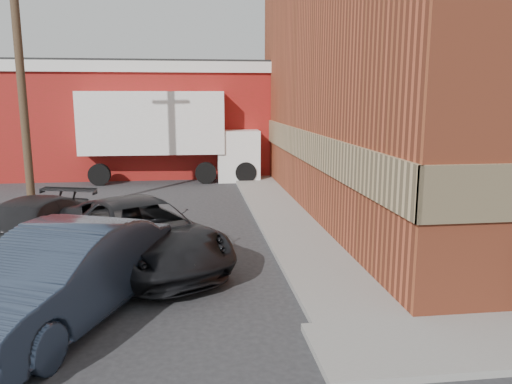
{
  "coord_description": "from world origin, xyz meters",
  "views": [
    {
      "loc": [
        -2.27,
        -7.73,
        3.91
      ],
      "look_at": [
        -0.77,
        3.91,
        1.66
      ],
      "focal_mm": 35.0,
      "sensor_mm": 36.0,
      "label": 1
    }
  ],
  "objects_px": {
    "brick_building": "(499,74)",
    "box_truck": "(171,130)",
    "sedan": "(61,277)",
    "warehouse": "(121,117)",
    "suv_b": "(23,230)",
    "utility_pole": "(20,69)",
    "suv_a": "(140,234)"
  },
  "relations": [
    {
      "from": "brick_building",
      "to": "box_truck",
      "type": "bearing_deg",
      "value": 149.14
    },
    {
      "from": "box_truck",
      "to": "sedan",
      "type": "bearing_deg",
      "value": -93.92
    },
    {
      "from": "warehouse",
      "to": "sedan",
      "type": "height_order",
      "value": "warehouse"
    },
    {
      "from": "brick_building",
      "to": "suv_b",
      "type": "xyz_separation_m",
      "value": [
        -14.93,
        -4.25,
        -3.99
      ]
    },
    {
      "from": "sedan",
      "to": "utility_pole",
      "type": "bearing_deg",
      "value": 132.03
    },
    {
      "from": "sedan",
      "to": "suv_b",
      "type": "height_order",
      "value": "sedan"
    },
    {
      "from": "warehouse",
      "to": "box_truck",
      "type": "relative_size",
      "value": 1.93
    },
    {
      "from": "suv_a",
      "to": "brick_building",
      "type": "bearing_deg",
      "value": -4.98
    },
    {
      "from": "sedan",
      "to": "box_truck",
      "type": "bearing_deg",
      "value": 107.12
    },
    {
      "from": "brick_building",
      "to": "suv_a",
      "type": "bearing_deg",
      "value": -156.31
    },
    {
      "from": "suv_b",
      "to": "sedan",
      "type": "bearing_deg",
      "value": -47.99
    },
    {
      "from": "brick_building",
      "to": "box_truck",
      "type": "height_order",
      "value": "brick_building"
    },
    {
      "from": "warehouse",
      "to": "suv_b",
      "type": "distance_m",
      "value": 15.41
    },
    {
      "from": "utility_pole",
      "to": "suv_b",
      "type": "xyz_separation_m",
      "value": [
        1.06,
        -4.25,
        -4.05
      ]
    },
    {
      "from": "utility_pole",
      "to": "sedan",
      "type": "bearing_deg",
      "value": -70.23
    },
    {
      "from": "brick_building",
      "to": "sedan",
      "type": "height_order",
      "value": "brick_building"
    },
    {
      "from": "sedan",
      "to": "box_truck",
      "type": "distance_m",
      "value": 15.31
    },
    {
      "from": "suv_b",
      "to": "box_truck",
      "type": "bearing_deg",
      "value": 90.37
    },
    {
      "from": "suv_a",
      "to": "box_truck",
      "type": "distance_m",
      "value": 12.36
    },
    {
      "from": "brick_building",
      "to": "utility_pole",
      "type": "bearing_deg",
      "value": 179.98
    },
    {
      "from": "utility_pole",
      "to": "sedan",
      "type": "relative_size",
      "value": 1.74
    },
    {
      "from": "warehouse",
      "to": "utility_pole",
      "type": "xyz_separation_m",
      "value": [
        -1.5,
        -11.0,
        1.93
      ]
    },
    {
      "from": "warehouse",
      "to": "utility_pole",
      "type": "height_order",
      "value": "utility_pole"
    },
    {
      "from": "suv_a",
      "to": "sedan",
      "type": "bearing_deg",
      "value": -138.35
    },
    {
      "from": "suv_b",
      "to": "utility_pole",
      "type": "bearing_deg",
      "value": 120.52
    },
    {
      "from": "warehouse",
      "to": "sedan",
      "type": "xyz_separation_m",
      "value": [
        1.44,
        -19.19,
        -1.96
      ]
    },
    {
      "from": "suv_a",
      "to": "box_truck",
      "type": "xyz_separation_m",
      "value": [
        0.32,
        12.25,
        1.62
      ]
    },
    {
      "from": "suv_a",
      "to": "suv_b",
      "type": "bearing_deg",
      "value": 132.14
    },
    {
      "from": "brick_building",
      "to": "sedan",
      "type": "relative_size",
      "value": 3.53
    },
    {
      "from": "utility_pole",
      "to": "sedan",
      "type": "height_order",
      "value": "utility_pole"
    },
    {
      "from": "warehouse",
      "to": "utility_pole",
      "type": "bearing_deg",
      "value": -97.77
    },
    {
      "from": "box_truck",
      "to": "suv_a",
      "type": "bearing_deg",
      "value": -90.28
    }
  ]
}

